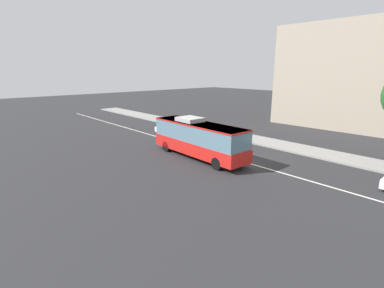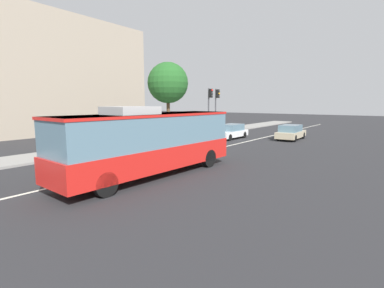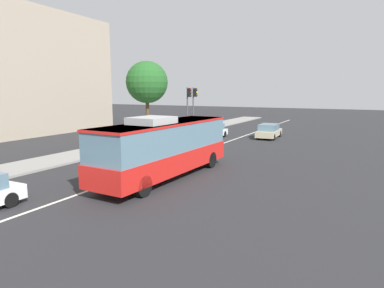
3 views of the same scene
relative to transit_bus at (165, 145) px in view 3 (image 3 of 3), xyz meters
The scene contains 9 objects.
ground_plane 4.63m from the transit_bus, 26.68° to the left, with size 160.00×160.00×0.00m, color #28282B.
sidewalk_kerb 10.02m from the transit_bus, 67.29° to the left, with size 80.00×3.39×0.14m, color gray.
lane_centre_line 4.63m from the transit_bus, 26.68° to the left, with size 76.00×0.16×0.01m, color silver.
transit_bus is the anchor object (origin of this frame).
sedan_beige 18.48m from the transit_bus, ahead, with size 4.57×1.98×1.46m.
sedan_white_ahead 16.15m from the transit_bus, 15.49° to the left, with size 4.51×1.84×1.46m.
traffic_light_near_corner 19.93m from the transit_bus, 23.01° to the left, with size 0.34×0.62×5.20m.
traffic_light_mid_block 18.27m from the transit_bus, 24.59° to the left, with size 0.32×0.62×5.20m.
street_tree_kerbside_left 16.97m from the transit_bus, 38.96° to the left, with size 4.26×4.26×7.82m.
Camera 3 is at (-18.96, -11.68, 4.74)m, focal length 30.92 mm.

